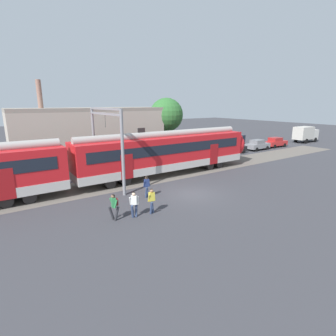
% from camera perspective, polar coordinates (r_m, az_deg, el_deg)
% --- Properties ---
extents(ground_plane, '(160.00, 160.00, 0.00)m').
position_cam_1_polar(ground_plane, '(20.65, 5.25, -5.63)').
color(ground_plane, '#38383D').
extents(track_bed, '(80.00, 4.40, 0.01)m').
position_cam_1_polar(track_bed, '(22.25, -24.76, -5.44)').
color(track_bed, '#605951').
rests_on(track_bed, ground).
extents(pedestrian_green, '(0.61, 0.60, 1.67)m').
position_cam_1_polar(pedestrian_green, '(16.15, -11.67, -7.83)').
color(pedestrian_green, '#28282D').
rests_on(pedestrian_green, ground).
extents(pedestrian_white, '(0.67, 0.53, 1.67)m').
position_cam_1_polar(pedestrian_white, '(16.35, -7.38, -7.37)').
color(pedestrian_white, navy).
rests_on(pedestrian_white, ground).
extents(pedestrian_yellow, '(0.59, 0.62, 1.67)m').
position_cam_1_polar(pedestrian_yellow, '(16.81, -3.61, -6.68)').
color(pedestrian_yellow, navy).
rests_on(pedestrian_yellow, ground).
extents(pedestrian_navy, '(0.60, 0.62, 1.67)m').
position_cam_1_polar(pedestrian_navy, '(19.61, -4.66, -3.72)').
color(pedestrian_navy, navy).
rests_on(pedestrian_navy, ground).
extents(parked_car_black, '(4.02, 1.79, 1.54)m').
position_cam_1_polar(parked_car_black, '(37.91, 13.97, 4.25)').
color(parked_car_black, black).
rests_on(parked_car_black, ground).
extents(parked_car_grey, '(4.01, 1.78, 1.54)m').
position_cam_1_polar(parked_car_grey, '(41.88, 18.93, 4.80)').
color(parked_car_grey, gray).
rests_on(parked_car_grey, ground).
extents(parked_car_red, '(4.07, 1.89, 1.54)m').
position_cam_1_polar(parked_car_red, '(45.75, 22.37, 5.22)').
color(parked_car_red, '#B22323').
rests_on(parked_car_red, ground).
extents(box_truck, '(5.27, 2.16, 2.82)m').
position_cam_1_polar(box_truck, '(53.48, 27.76, 6.65)').
color(box_truck, beige).
rests_on(box_truck, ground).
extents(catenary_gantry, '(0.24, 6.64, 6.53)m').
position_cam_1_polar(catenary_gantry, '(22.55, -13.34, 6.98)').
color(catenary_gantry, gray).
rests_on(catenary_gantry, ground).
extents(background_building, '(16.83, 5.00, 9.20)m').
position_cam_1_polar(background_building, '(31.88, -16.29, 6.74)').
color(background_building, '#B2A899').
rests_on(background_building, ground).
extents(street_tree_right, '(4.37, 4.37, 7.58)m').
position_cam_1_polar(street_tree_right, '(34.96, -0.35, 11.47)').
color(street_tree_right, brown).
rests_on(street_tree_right, ground).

